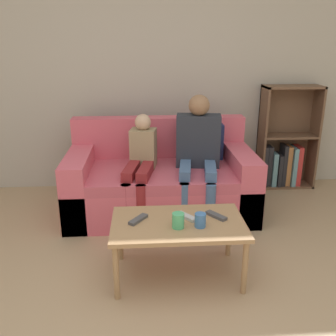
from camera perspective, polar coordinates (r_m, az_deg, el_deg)
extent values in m
cube|color=#B7B2A8|center=(4.20, -3.47, 14.48)|extent=(12.00, 0.06, 2.60)
cube|color=#DB5B70|center=(3.71, -1.09, -3.98)|extent=(1.77, 0.97, 0.36)
cube|color=#C95467|center=(3.55, -1.04, -1.14)|extent=(1.33, 0.79, 0.10)
cube|color=#DB5B70|center=(3.93, -1.42, 4.81)|extent=(1.77, 0.18, 0.41)
cube|color=#DB5B70|center=(3.71, -13.18, -2.35)|extent=(0.22, 0.97, 0.62)
cube|color=#DB5B70|center=(3.78, 10.75, -1.79)|extent=(0.22, 0.97, 0.62)
cube|color=navy|center=(3.84, 5.68, 3.96)|extent=(0.36, 0.12, 0.36)
cube|color=brown|center=(4.35, 14.10, 4.46)|extent=(0.02, 0.28, 1.16)
cube|color=brown|center=(4.57, 21.38, 4.41)|extent=(0.02, 0.28, 1.16)
cube|color=brown|center=(4.57, 17.26, 4.85)|extent=(0.63, 0.02, 1.16)
cube|color=brown|center=(4.62, 17.13, -2.37)|extent=(0.63, 0.28, 0.02)
cube|color=brown|center=(4.45, 17.86, 4.73)|extent=(0.58, 0.28, 0.02)
cube|color=brown|center=(4.35, 18.59, 11.66)|extent=(0.63, 0.28, 0.02)
cube|color=#232328|center=(4.44, 14.25, 0.43)|extent=(0.05, 0.21, 0.47)
cube|color=#232328|center=(4.45, 15.00, 0.37)|extent=(0.05, 0.16, 0.46)
cube|color=#6699A8|center=(4.49, 15.64, -0.05)|extent=(0.05, 0.21, 0.39)
cube|color=#232328|center=(4.52, 16.32, -0.14)|extent=(0.04, 0.24, 0.37)
cube|color=#232328|center=(4.51, 17.06, 0.50)|extent=(0.04, 0.19, 0.47)
cube|color=#B77542|center=(4.53, 17.70, 0.40)|extent=(0.05, 0.15, 0.46)
cube|color=#6699A8|center=(4.56, 18.33, 0.39)|extent=(0.05, 0.23, 0.45)
cube|color=red|center=(4.58, 19.03, 0.44)|extent=(0.05, 0.20, 0.46)
cylinder|color=#A87F56|center=(2.54, -7.90, -15.50)|extent=(0.04, 0.04, 0.40)
cylinder|color=#A87F56|center=(2.61, 11.62, -14.62)|extent=(0.04, 0.04, 0.40)
cylinder|color=#A87F56|center=(2.94, -7.31, -10.24)|extent=(0.04, 0.04, 0.40)
cylinder|color=#A87F56|center=(3.01, 9.26, -9.65)|extent=(0.04, 0.04, 0.40)
cube|color=#A87F56|center=(2.64, 1.55, -8.49)|extent=(0.93, 0.56, 0.03)
cylinder|color=#476693|center=(3.30, 2.46, -6.13)|extent=(0.10, 0.10, 0.46)
cylinder|color=#476693|center=(3.30, 6.45, -6.21)|extent=(0.10, 0.10, 0.46)
cube|color=#476693|center=(3.43, 2.65, -0.19)|extent=(0.16, 0.44, 0.09)
cube|color=#476693|center=(3.43, 6.46, -0.28)|extent=(0.16, 0.44, 0.09)
cube|color=#282D38|center=(3.61, 4.62, 4.18)|extent=(0.44, 0.26, 0.50)
sphere|color=#936B4C|center=(3.54, 4.77, 9.50)|extent=(0.20, 0.20, 0.20)
cylinder|color=maroon|center=(3.29, -6.33, -6.27)|extent=(0.11, 0.11, 0.46)
cylinder|color=maroon|center=(3.27, -4.11, -6.41)|extent=(0.11, 0.11, 0.46)
cube|color=maroon|center=(3.42, -5.56, -0.33)|extent=(0.18, 0.44, 0.09)
cube|color=maroon|center=(3.39, -3.42, -0.41)|extent=(0.18, 0.44, 0.09)
cube|color=#9E8966|center=(3.60, -3.76, 3.06)|extent=(0.27, 0.24, 0.37)
sphere|color=#D1A889|center=(3.54, -3.85, 6.99)|extent=(0.15, 0.15, 0.15)
cylinder|color=#4CB77A|center=(2.53, 1.56, -8.01)|extent=(0.08, 0.08, 0.10)
cylinder|color=#3D70B2|center=(2.55, 4.94, -7.93)|extent=(0.08, 0.08, 0.10)
cube|color=#47474C|center=(2.65, -4.56, -7.82)|extent=(0.14, 0.17, 0.02)
cube|color=#47474C|center=(2.71, 7.35, -7.21)|extent=(0.14, 0.16, 0.02)
cube|color=#B7B7BC|center=(2.68, 2.89, -7.41)|extent=(0.14, 0.16, 0.02)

